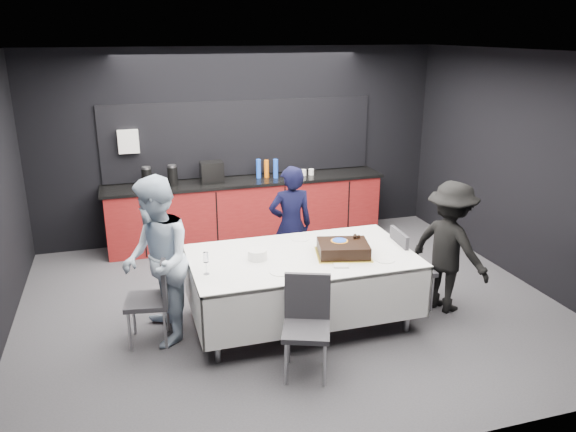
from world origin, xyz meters
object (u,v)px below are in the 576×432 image
Objects in this scene: chair_left at (155,293)px; party_table at (302,267)px; champagne_flute at (206,259)px; person_right at (450,247)px; cake_assembly at (343,249)px; chair_right at (407,263)px; person_center at (291,226)px; person_left at (157,262)px; plate_stack at (257,254)px; chair_near at (307,318)px.

party_table is at bearing -1.85° from chair_left.
person_right is at bearing 0.59° from champagne_flute.
cake_assembly is 0.43× the size of person_right.
champagne_flute reaches higher than chair_right.
person_right is (1.47, -1.16, -0.01)m from person_center.
chair_left is at bearing 30.18° from person_center.
cake_assembly is 1.44m from champagne_flute.
champagne_flute is 0.24× the size of chair_left.
person_right is (3.13, -0.25, -0.11)m from person_left.
plate_stack is 0.13× the size of person_center.
chair_right is 0.50m from person_right.
person_left is 1.15× the size of person_right.
person_left is at bearing 178.03° from chair_right.
chair_right is 0.54× the size of person_left.
cake_assembly is at bearing -171.98° from chair_right.
person_left is 3.15m from person_right.
person_right is (1.25, -0.04, -0.11)m from cake_assembly.
party_table is at bearing 80.59° from person_center.
person_left is (-1.24, 0.96, 0.32)m from chair_near.
person_center reaches higher than person_right.
plate_stack is at bearing 176.18° from party_table.
person_right is (0.43, -0.16, 0.21)m from chair_right.
cake_assembly is (0.41, -0.12, 0.21)m from party_table.
chair_near is 0.62× the size of person_right.
champagne_flute reaches higher than cake_assembly.
person_right reaches higher than party_table.
chair_left is at bearing -51.61° from person_left.
chair_left is at bearing 174.92° from cake_assembly.
party_table is 2.51× the size of chair_left.
person_center is at bearing 29.05° from person_right.
party_table is 2.51× the size of chair_near.
chair_left is 0.62× the size of person_right.
party_table is 1.67m from person_right.
person_center is (0.18, 0.99, 0.11)m from party_table.
person_center is (1.70, 0.95, 0.21)m from chair_left.
champagne_flute is 0.15× the size of person_center.
chair_right is at bearing -0.32° from party_table.
champagne_flute is 0.13× the size of person_left.
chair_left is 1.00× the size of chair_right.
cake_assembly is 0.89m from plate_stack.
person_left reaches higher than person_center.
person_center is at bearing 79.49° from party_table.
person_right reaches higher than plate_stack.
person_center reaches higher than champagne_flute.
person_left reaches higher than party_table.
person_left is at bearing 173.68° from cake_assembly.
chair_near is (-1.47, -0.86, 0.00)m from chair_right.
person_left is (-2.71, 0.09, 0.32)m from chair_right.
chair_near is at bearing -40.62° from champagne_flute.
party_table is 1.55× the size of person_center.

